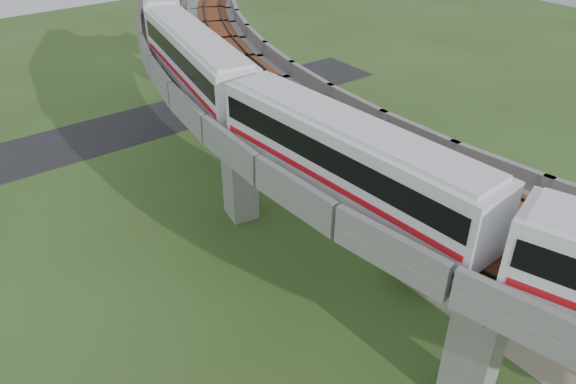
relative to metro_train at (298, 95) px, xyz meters
name	(u,v)px	position (x,y,z in m)	size (l,w,h in m)	color
ground	(319,294)	(-0.42, -2.92, -12.31)	(160.00, 160.00, 0.00)	#375020
dirt_lot	(484,230)	(13.58, -4.92, -12.29)	(18.00, 26.00, 0.04)	gray
asphalt_road	(127,128)	(-0.42, 27.08, -12.29)	(60.00, 8.00, 0.03)	#232326
viaduct	(375,150)	(3.42, -2.92, -3.26)	(19.58, 73.98, 11.40)	#99968E
metro_train	(298,95)	(0.00, 0.00, 0.00)	(12.00, 61.26, 3.64)	white
fence	(425,230)	(9.33, -2.92, -11.56)	(3.87, 38.73, 1.50)	#2D382D
tree_0	(273,105)	(11.32, 18.52, -9.96)	(2.03, 2.03, 3.22)	#382314
tree_1	(279,138)	(7.96, 12.86, -10.27)	(2.10, 2.10, 2.94)	#382314
tree_2	(350,184)	(7.17, 2.75, -9.76)	(2.67, 2.67, 3.69)	#382314
tree_3	(420,251)	(5.38, -5.70, -9.88)	(3.10, 3.10, 3.75)	#382314
tree_4	(503,281)	(7.38, -10.38, -10.08)	(2.29, 2.29, 3.21)	#382314
car_white	(513,223)	(15.07, -6.16, -11.60)	(1.58, 3.93, 1.34)	silver
car_red	(474,220)	(13.21, -4.22, -11.60)	(1.41, 4.05, 1.34)	maroon
car_dark	(440,180)	(15.61, 1.05, -11.63)	(1.80, 4.42, 1.28)	black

